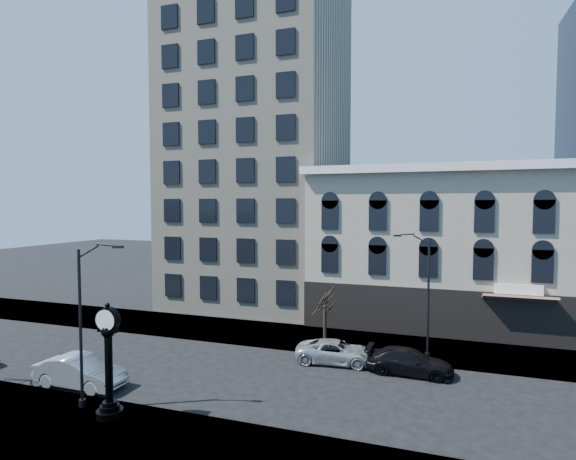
% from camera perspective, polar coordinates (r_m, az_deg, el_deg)
% --- Properties ---
extents(ground, '(160.00, 160.00, 0.00)m').
position_cam_1_polar(ground, '(26.70, -7.20, -17.80)').
color(ground, black).
rests_on(ground, ground).
extents(sidewalk_far, '(160.00, 6.00, 0.12)m').
position_cam_1_polar(sidewalk_far, '(33.67, -1.04, -13.19)').
color(sidewalk_far, gray).
rests_on(sidewalk_far, ground).
extents(sidewalk_near, '(160.00, 6.00, 0.12)m').
position_cam_1_polar(sidewalk_near, '(20.44, -18.12, -24.62)').
color(sidewalk_near, gray).
rests_on(sidewalk_near, ground).
extents(cream_tower, '(15.90, 15.40, 42.50)m').
position_cam_1_polar(cream_tower, '(45.73, -3.71, 15.50)').
color(cream_tower, '#C0B39B').
rests_on(cream_tower, ground).
extents(victorian_row, '(22.60, 11.19, 12.50)m').
position_cam_1_polar(victorian_row, '(38.44, 20.28, -2.33)').
color(victorian_row, '#A9A08B').
rests_on(victorian_row, ground).
extents(street_clock, '(1.16, 1.16, 5.13)m').
position_cam_1_polar(street_clock, '(22.23, -21.80, -15.70)').
color(street_clock, black).
rests_on(street_clock, sidewalk_near).
extents(street_lamp_near, '(2.00, 0.68, 7.83)m').
position_cam_1_polar(street_lamp_near, '(22.65, -23.72, -6.03)').
color(street_lamp_near, black).
rests_on(street_lamp_near, sidewalk_near).
extents(street_lamp_far, '(2.03, 0.31, 7.84)m').
position_cam_1_polar(street_lamp_far, '(28.74, 16.31, -3.97)').
color(street_lamp_far, black).
rests_on(street_lamp_far, sidewalk_far).
extents(bare_tree_far, '(2.59, 2.59, 4.45)m').
position_cam_1_polar(bare_tree_far, '(30.16, 4.73, -8.46)').
color(bare_tree_far, black).
rests_on(bare_tree_far, sidewalk_far).
extents(car_near_b, '(4.92, 1.73, 1.62)m').
position_cam_1_polar(car_near_b, '(27.00, -24.87, -16.00)').
color(car_near_b, '#A5A8AD').
rests_on(car_near_b, ground).
extents(car_far_a, '(5.00, 2.65, 1.34)m').
position_cam_1_polar(car_far_a, '(28.29, 6.12, -15.13)').
color(car_far_a, '#A5A8AD').
rests_on(car_far_a, ground).
extents(car_far_b, '(4.89, 2.11, 1.40)m').
position_cam_1_polar(car_far_b, '(27.32, 15.13, -15.82)').
color(car_far_b, black).
rests_on(car_far_b, ground).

